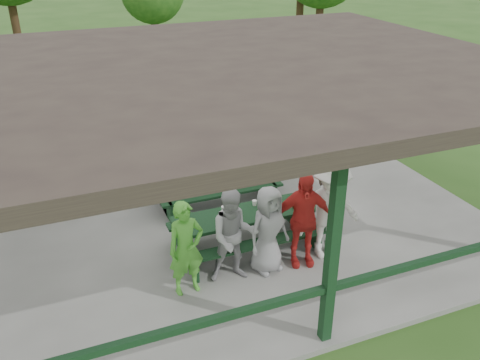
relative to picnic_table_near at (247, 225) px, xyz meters
name	(u,v)px	position (x,y,z in m)	size (l,w,h in m)	color
ground	(231,220)	(0.15, 1.20, -0.58)	(90.00, 90.00, 0.00)	#254A17
concrete_slab	(231,218)	(0.15, 1.20, -0.53)	(10.00, 8.00, 0.10)	slate
pavilion_structure	(230,70)	(0.15, 1.20, 2.59)	(10.60, 8.60, 3.24)	black
picnic_table_near	(247,225)	(0.00, 0.00, 0.00)	(2.72, 1.39, 0.75)	black
picnic_table_far	(214,180)	(0.07, 2.00, 0.00)	(2.67, 1.39, 0.75)	black
table_setting	(248,210)	(0.04, 0.03, 0.31)	(2.32, 0.45, 0.10)	white
contestant_green	(186,248)	(-1.38, -0.81, 0.34)	(0.60, 0.39, 1.64)	green
contestant_grey_left	(234,236)	(-0.55, -0.78, 0.36)	(0.82, 0.64, 1.68)	#9B9B9D
contestant_grey_mid	(268,230)	(0.08, -0.76, 0.32)	(0.78, 0.51, 1.60)	gray
contestant_red	(303,220)	(0.71, -0.80, 0.41)	(1.04, 0.43, 1.78)	red
contestant_white_fedora	(329,210)	(1.25, -0.76, 0.47)	(1.25, 0.76, 1.94)	silver
spectator_lblue	(181,156)	(-0.40, 2.94, 0.25)	(1.35, 0.43, 1.46)	#98D4EC
spectator_blue	(138,149)	(-1.27, 3.44, 0.39)	(0.63, 0.41, 1.73)	#4763B9
spectator_grey	(252,142)	(1.38, 2.98, 0.31)	(0.77, 0.60, 1.58)	gray
pickup_truck	(240,76)	(3.60, 9.24, 0.17)	(2.49, 5.39, 1.50)	silver
farm_trailer	(40,92)	(-3.15, 10.24, 0.04)	(3.59, 2.10, 1.25)	navy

